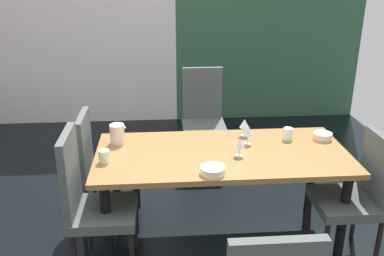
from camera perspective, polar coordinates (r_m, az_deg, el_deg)
ground_plane at (r=3.45m, az=-1.91°, el=-15.62°), size 5.24×5.91×0.02m
back_panel_interior at (r=5.82m, az=-16.16°, el=13.02°), size 2.74×0.10×2.60m
garden_window_panel at (r=5.90m, az=10.37°, el=13.59°), size 2.50×0.10×2.60m
dining_table at (r=3.23m, az=4.00°, el=-4.57°), size 1.88×0.88×0.74m
chair_left_far at (r=3.55m, az=-11.97°, el=-4.74°), size 0.45×0.44×0.96m
chair_left_near at (r=3.02m, az=-13.49°, el=-9.16°), size 0.45×0.44×1.05m
chair_right_near at (r=3.30m, az=21.20°, el=-7.95°), size 0.44×0.44×0.96m
chair_head_far at (r=4.50m, az=1.49°, el=1.80°), size 0.44×0.45×1.04m
wine_glass_left at (r=3.30m, az=7.49°, el=-0.37°), size 0.07×0.07×0.15m
wine_glass_center at (r=3.46m, az=7.00°, el=0.55°), size 0.08×0.08×0.14m
wine_glass_north at (r=3.10m, az=6.38°, el=-2.03°), size 0.07×0.07×0.14m
serving_bowl_south at (r=2.87m, az=2.78°, el=-5.64°), size 0.17×0.17×0.05m
serving_bowl_corner at (r=3.55m, az=17.03°, el=-1.04°), size 0.15×0.15×0.05m
cup_rear at (r=3.47m, az=12.66°, el=-0.77°), size 0.08×0.08×0.10m
cup_right at (r=3.07m, az=-11.63°, el=-3.70°), size 0.08×0.08×0.09m
pitcher_front at (r=3.36m, az=-9.92°, el=-0.76°), size 0.13×0.11×0.16m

